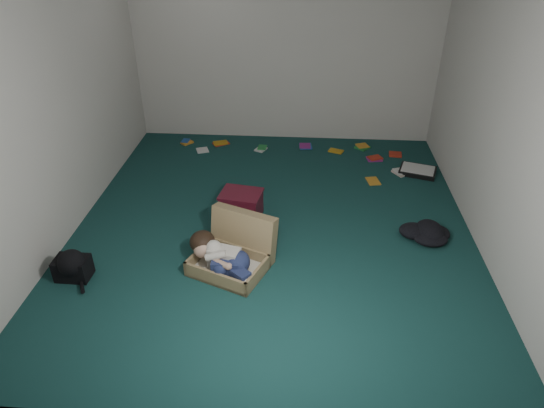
# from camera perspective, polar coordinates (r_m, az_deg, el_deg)

# --- Properties ---
(floor) EXTENTS (4.50, 4.50, 0.00)m
(floor) POSITION_cam_1_polar(r_m,az_deg,el_deg) (5.01, 0.12, -2.51)
(floor) COLOR #163F3D
(floor) RESTS_ON ground
(wall_back) EXTENTS (4.50, 0.00, 4.50)m
(wall_back) POSITION_cam_1_polar(r_m,az_deg,el_deg) (6.57, 1.57, 18.34)
(wall_back) COLOR silver
(wall_back) RESTS_ON ground
(wall_front) EXTENTS (4.50, 0.00, 4.50)m
(wall_front) POSITION_cam_1_polar(r_m,az_deg,el_deg) (2.43, -3.55, -6.91)
(wall_front) COLOR silver
(wall_front) RESTS_ON ground
(wall_left) EXTENTS (0.00, 4.50, 4.50)m
(wall_left) POSITION_cam_1_polar(r_m,az_deg,el_deg) (4.96, -24.07, 11.18)
(wall_left) COLOR silver
(wall_left) RESTS_ON ground
(wall_right) EXTENTS (0.00, 4.50, 4.50)m
(wall_right) POSITION_cam_1_polar(r_m,az_deg,el_deg) (4.72, 25.53, 9.90)
(wall_right) COLOR silver
(wall_right) RESTS_ON ground
(suitcase) EXTENTS (0.82, 0.82, 0.47)m
(suitcase) POSITION_cam_1_polar(r_m,az_deg,el_deg) (4.43, -4.41, -5.58)
(suitcase) COLOR #967D52
(suitcase) RESTS_ON floor
(person) EXTENTS (0.61, 0.51, 0.29)m
(person) POSITION_cam_1_polar(r_m,az_deg,el_deg) (4.32, -6.02, -6.13)
(person) COLOR beige
(person) RESTS_ON suitcase
(maroon_bin) EXTENTS (0.47, 0.39, 0.29)m
(maroon_bin) POSITION_cam_1_polar(r_m,az_deg,el_deg) (5.08, -3.63, -0.08)
(maroon_bin) COLOR #54111F
(maroon_bin) RESTS_ON floor
(backpack) EXTENTS (0.37, 0.30, 0.22)m
(backpack) POSITION_cam_1_polar(r_m,az_deg,el_deg) (4.63, -22.40, -6.90)
(backpack) COLOR black
(backpack) RESTS_ON floor
(clothing_pile) EXTENTS (0.52, 0.47, 0.13)m
(clothing_pile) POSITION_cam_1_polar(r_m,az_deg,el_deg) (5.05, 17.68, -3.00)
(clothing_pile) COLOR black
(clothing_pile) RESTS_ON floor
(paper_tray) EXTENTS (0.51, 0.44, 0.06)m
(paper_tray) POSITION_cam_1_polar(r_m,az_deg,el_deg) (6.25, 16.76, 3.77)
(paper_tray) COLOR black
(paper_tray) RESTS_ON floor
(book_scatter) EXTENTS (3.03, 1.16, 0.02)m
(book_scatter) POSITION_cam_1_polar(r_m,az_deg,el_deg) (6.47, 4.31, 5.91)
(book_scatter) COLOR orange
(book_scatter) RESTS_ON floor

